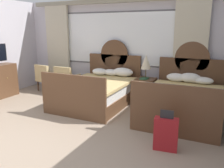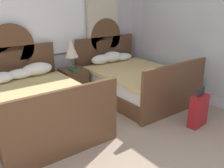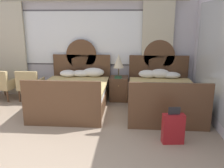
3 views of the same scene
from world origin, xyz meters
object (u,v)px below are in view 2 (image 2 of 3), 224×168
Objects in this scene: table_lamp_on_nightstand at (71,49)px; book_on_nightstand at (74,69)px; suitcase_on_floor at (198,111)px; nightstand_between_beds at (74,84)px; bed_near_mirror at (133,80)px; bed_near_window at (36,104)px.

table_lamp_on_nightstand is 2.33× the size of book_on_nightstand.
nightstand_between_beds is at bearing 114.59° from suitcase_on_floor.
nightstand_between_beds is 0.73m from table_lamp_on_nightstand.
bed_near_mirror is 1.44m from table_lamp_on_nightstand.
book_on_nightstand is (-0.00, -0.10, -0.40)m from table_lamp_on_nightstand.
table_lamp_on_nightstand is 2.65m from suitcase_on_floor.
book_on_nightstand is at bearing 152.06° from bed_near_mirror.
bed_near_window is 1.22m from book_on_nightstand.
nightstand_between_beds is at bearing 147.83° from bed_near_mirror.
nightstand_between_beds is 2.42× the size of book_on_nightstand.
book_on_nightstand is (-0.02, -0.10, 0.33)m from nightstand_between_beds.
bed_near_window is at bearing 179.98° from bed_near_mirror.
bed_near_window reaches higher than suitcase_on_floor.
book_on_nightstand is at bearing -99.99° from nightstand_between_beds.
table_lamp_on_nightstand is 0.42m from book_on_nightstand.
bed_near_window is 1.00× the size of bed_near_mirror.
bed_near_mirror is 8.35× the size of book_on_nightstand.
table_lamp_on_nightstand is at bearing 88.02° from book_on_nightstand.
suitcase_on_floor is (1.07, -2.20, -0.37)m from book_on_nightstand.
nightstand_between_beds is 0.95× the size of suitcase_on_floor.
nightstand_between_beds is 2.52m from suitcase_on_floor.
book_on_nightstand is at bearing -91.98° from table_lamp_on_nightstand.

